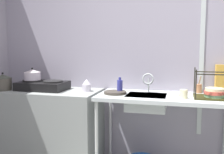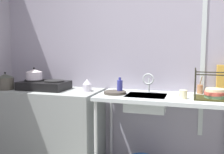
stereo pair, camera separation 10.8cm
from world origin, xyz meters
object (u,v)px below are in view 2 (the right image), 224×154
(percolator, at_px, (87,85))
(faucet, at_px, (148,80))
(cup_by_rack, at_px, (183,94))
(cereal_box, at_px, (224,80))
(pot_beside_stove, at_px, (5,82))
(bottle_by_sink, at_px, (120,86))
(frying_pan, at_px, (115,93))
(sink_basin, at_px, (146,103))
(small_bowl_on_drainboard, at_px, (176,94))
(stove, at_px, (44,85))
(dish_rack, at_px, (215,94))
(pot_on_left_burner, at_px, (34,74))
(utensil_jar, at_px, (200,89))

(percolator, bearing_deg, faucet, 8.47)
(cup_by_rack, xyz_separation_m, cereal_box, (0.40, 0.37, 0.12))
(percolator, bearing_deg, pot_beside_stove, -169.69)
(bottle_by_sink, bearing_deg, frying_pan, -124.02)
(sink_basin, xyz_separation_m, small_bowl_on_drainboard, (0.31, 0.05, 0.10))
(percolator, height_order, bottle_by_sink, bottle_by_sink)
(stove, relative_size, sink_basin, 1.36)
(pot_beside_stove, xyz_separation_m, percolator, (0.99, 0.18, -0.03))
(cup_by_rack, relative_size, bottle_by_sink, 0.49)
(stove, distance_m, pot_beside_stove, 0.47)
(percolator, height_order, small_bowl_on_drainboard, percolator)
(stove, bearing_deg, dish_rack, -0.42)
(stove, bearing_deg, pot_beside_stove, -161.96)
(faucet, relative_size, cereal_box, 0.68)
(sink_basin, relative_size, dish_rack, 1.07)
(pot_beside_stove, relative_size, faucet, 0.98)
(faucet, bearing_deg, pot_on_left_burner, -174.23)
(sink_basin, relative_size, frying_pan, 1.70)
(sink_basin, xyz_separation_m, utensil_jar, (0.55, 0.27, 0.13))
(pot_on_left_burner, bearing_deg, pot_beside_stove, -154.81)
(dish_rack, height_order, cup_by_rack, dish_rack)
(sink_basin, bearing_deg, faucet, 90.94)
(pot_on_left_burner, bearing_deg, small_bowl_on_drainboard, 1.16)
(pot_beside_stove, distance_m, percolator, 1.00)
(frying_pan, distance_m, cup_by_rack, 0.72)
(pot_beside_stove, xyz_separation_m, small_bowl_on_drainboard, (1.99, 0.18, -0.08))
(percolator, relative_size, frying_pan, 0.58)
(pot_beside_stove, height_order, frying_pan, pot_beside_stove)
(pot_on_left_burner, distance_m, sink_basin, 1.40)
(cup_by_rack, height_order, small_bowl_on_drainboard, cup_by_rack)
(small_bowl_on_drainboard, height_order, bottle_by_sink, bottle_by_sink)
(frying_pan, xyz_separation_m, cup_by_rack, (0.72, -0.06, 0.03))
(percolator, height_order, faucet, faucet)
(pot_beside_stove, xyz_separation_m, cereal_box, (2.47, 0.41, 0.06))
(percolator, relative_size, cup_by_rack, 1.63)
(dish_rack, bearing_deg, pot_beside_stove, -176.86)
(dish_rack, xyz_separation_m, small_bowl_on_drainboard, (-0.37, 0.05, -0.03))
(faucet, xyz_separation_m, cereal_box, (0.79, 0.12, 0.02))
(dish_rack, height_order, utensil_jar, dish_rack)
(stove, xyz_separation_m, pot_beside_stove, (-0.44, -0.14, 0.04))
(percolator, relative_size, dish_rack, 0.36)
(stove, distance_m, dish_rack, 1.92)
(pot_on_left_burner, distance_m, pot_beside_stove, 0.35)
(cereal_box, bearing_deg, sink_basin, -167.41)
(stove, distance_m, cereal_box, 2.05)
(dish_rack, relative_size, cup_by_rack, 4.48)
(bottle_by_sink, bearing_deg, pot_on_left_burner, -179.14)
(percolator, distance_m, utensil_jar, 1.27)
(dish_rack, bearing_deg, sink_basin, -179.86)
(small_bowl_on_drainboard, distance_m, utensil_jar, 0.33)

